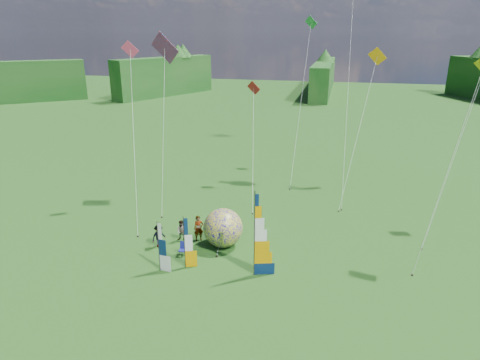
% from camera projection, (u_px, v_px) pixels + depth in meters
% --- Properties ---
extents(ground, '(220.00, 220.00, 0.00)m').
position_uv_depth(ground, '(241.00, 294.00, 24.62)').
color(ground, '#347421').
rests_on(ground, ground).
extents(treeline_ring, '(210.00, 210.00, 8.00)m').
position_uv_depth(treeline_ring, '(241.00, 231.00, 23.29)').
color(treeline_ring, '#335723').
rests_on(treeline_ring, ground).
extents(feather_banner_main, '(1.41, 0.52, 5.37)m').
position_uv_depth(feather_banner_main, '(254.00, 236.00, 25.64)').
color(feather_banner_main, '#0B224B').
rests_on(feather_banner_main, ground).
extents(side_banner_left, '(0.93, 0.42, 3.43)m').
position_uv_depth(side_banner_left, '(184.00, 243.00, 26.81)').
color(side_banner_left, '#DA9100').
rests_on(side_banner_left, ground).
extents(side_banner_far, '(0.97, 0.21, 3.27)m').
position_uv_depth(side_banner_far, '(159.00, 247.00, 26.50)').
color(side_banner_far, white).
rests_on(side_banner_far, ground).
extents(bol_inflatable, '(3.20, 3.20, 2.75)m').
position_uv_depth(bol_inflatable, '(223.00, 228.00, 29.66)').
color(bol_inflatable, '#090083').
rests_on(bol_inflatable, ground).
extents(spectator_a, '(0.82, 0.74, 1.89)m').
position_uv_depth(spectator_a, '(199.00, 228.00, 30.57)').
color(spectator_a, '#66594C').
rests_on(spectator_a, ground).
extents(spectator_b, '(0.79, 0.44, 1.58)m').
position_uv_depth(spectator_b, '(182.00, 231.00, 30.52)').
color(spectator_b, '#66594C').
rests_on(spectator_b, ground).
extents(spectator_c, '(0.91, 1.12, 1.66)m').
position_uv_depth(spectator_c, '(159.00, 236.00, 29.67)').
color(spectator_c, '#66594C').
rests_on(spectator_c, ground).
extents(spectator_d, '(1.04, 0.96, 1.72)m').
position_uv_depth(spectator_d, '(225.00, 220.00, 32.11)').
color(spectator_d, '#66594C').
rests_on(spectator_d, ground).
extents(camp_chair, '(0.58, 0.58, 0.94)m').
position_uv_depth(camp_chair, '(183.00, 249.00, 28.64)').
color(camp_chair, navy).
rests_on(camp_chair, ground).
extents(kite_whale, '(6.32, 16.00, 23.87)m').
position_uv_depth(kite_whale, '(350.00, 59.00, 37.79)').
color(kite_whale, black).
rests_on(kite_whale, ground).
extents(kite_rainbow_delta, '(8.30, 11.75, 15.19)m').
position_uv_depth(kite_rainbow_delta, '(163.00, 117.00, 35.06)').
color(kite_rainbow_delta, '#F41200').
rests_on(kite_rainbow_delta, ground).
extents(kite_parafoil, '(9.87, 10.52, 18.54)m').
position_uv_depth(kite_parafoil, '(463.00, 121.00, 25.30)').
color(kite_parafoil, '#A30013').
rests_on(kite_parafoil, ground).
extents(small_kite_red, '(6.34, 11.33, 10.32)m').
position_uv_depth(small_kite_red, '(253.00, 141.00, 37.62)').
color(small_kite_red, red).
rests_on(small_kite_red, ground).
extents(small_kite_orange, '(5.67, 12.38, 13.47)m').
position_uv_depth(small_kite_orange, '(360.00, 122.00, 37.54)').
color(small_kite_orange, '#FF980A').
rests_on(small_kite_orange, ground).
extents(small_kite_yellow, '(9.02, 10.73, 13.30)m').
position_uv_depth(small_kite_yellow, '(456.00, 146.00, 29.90)').
color(small_kite_yellow, yellow).
rests_on(small_kite_yellow, ground).
extents(small_kite_pink, '(7.36, 10.12, 14.08)m').
position_uv_depth(small_kite_pink, '(133.00, 132.00, 32.47)').
color(small_kite_pink, '#D53A64').
rests_on(small_kite_pink, ground).
extents(small_kite_green, '(7.33, 12.94, 16.30)m').
position_uv_depth(small_kite_green, '(301.00, 96.00, 42.71)').
color(small_kite_green, green).
rests_on(small_kite_green, ground).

